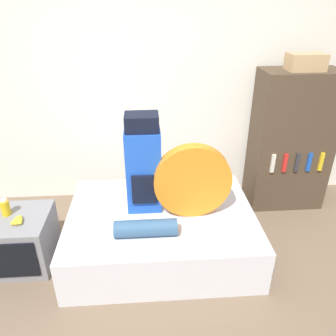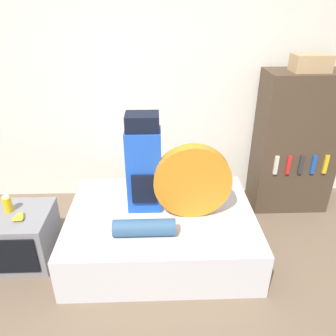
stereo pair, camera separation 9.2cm
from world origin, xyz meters
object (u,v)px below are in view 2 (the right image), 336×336
at_px(backpack, 144,165).
at_px(canister, 7,204).
at_px(tent_bag, 193,182).
at_px(cardboard_box, 311,63).
at_px(bookshelf, 295,143).
at_px(sleeping_roll, 144,228).
at_px(television, 24,236).

distance_m(backpack, canister, 1.24).
bearing_deg(tent_bag, cardboard_box, 32.47).
xyz_separation_m(backpack, cardboard_box, (1.59, 0.61, 0.75)).
bearing_deg(tent_bag, backpack, 161.68).
relative_size(canister, bookshelf, 0.10).
xyz_separation_m(backpack, tent_bag, (0.42, -0.14, -0.10)).
height_order(sleeping_roll, television, sleeping_roll).
relative_size(backpack, sleeping_roll, 1.75).
bearing_deg(backpack, television, -170.87).
bearing_deg(bookshelf, canister, -164.87).
relative_size(backpack, television, 1.59).
bearing_deg(bookshelf, backpack, -158.26).
bearing_deg(bookshelf, television, -163.18).
bearing_deg(sleeping_roll, tent_bag, 34.08).
height_order(television, cardboard_box, cardboard_box).
xyz_separation_m(sleeping_roll, cardboard_box, (1.59, 1.03, 1.11)).
height_order(backpack, canister, backpack).
distance_m(backpack, tent_bag, 0.45).
xyz_separation_m(tent_bag, cardboard_box, (1.17, 0.75, 0.85)).
relative_size(backpack, tent_bag, 1.33).
distance_m(television, bookshelf, 2.87).
distance_m(sleeping_roll, cardboard_box, 2.19).
distance_m(tent_bag, sleeping_roll, 0.56).
bearing_deg(backpack, bookshelf, 21.74).
xyz_separation_m(television, cardboard_box, (2.69, 0.79, 1.36)).
relative_size(tent_bag, television, 1.19).
distance_m(canister, cardboard_box, 3.07).
bearing_deg(bookshelf, tent_bag, -146.76).
bearing_deg(canister, television, -29.15).
distance_m(backpack, sleeping_roll, 0.55).
distance_m(tent_bag, canister, 1.63).
bearing_deg(television, cardboard_box, 16.29).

